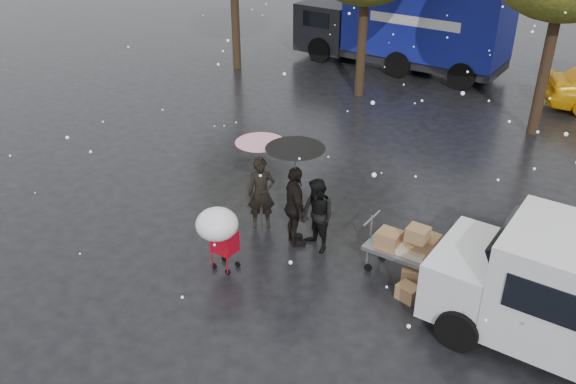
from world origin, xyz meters
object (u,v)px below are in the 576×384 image
Objects in this scene: person_pink at (261,193)px; blue_truck at (406,24)px; person_black at (295,207)px; shopping_cart at (218,227)px; vendor_cart at (408,245)px.

blue_truck is (-2.43, 12.70, 0.91)m from person_pink.
person_black is 1.26× the size of shopping_cart.
shopping_cart is at bearing -118.57° from person_pink.
person_pink is 0.20× the size of blue_truck.
shopping_cart is 14.87m from blue_truck.
person_black is 1.84m from shopping_cart.
person_black reaches higher than shopping_cart.
person_pink is at bearing 100.70° from shopping_cart.
person_pink is 1.04m from person_black.
shopping_cart is at bearing -79.17° from blue_truck.
person_black is at bearing 68.89° from shopping_cart.
blue_truck is (-3.45, 12.88, 0.84)m from person_black.
blue_truck reaches higher than vendor_cart.
vendor_cart is 13.94m from blue_truck.
blue_truck is at bearing 115.29° from vendor_cart.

